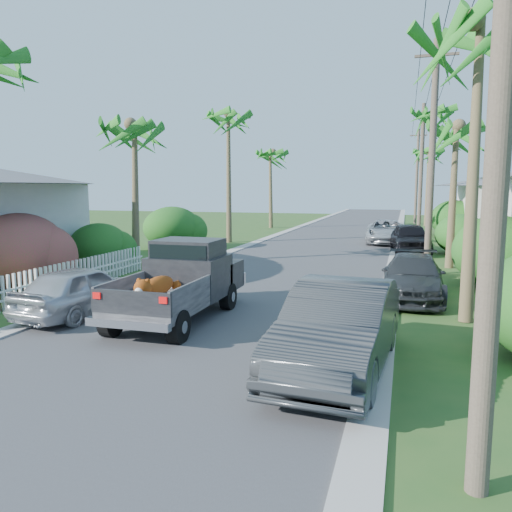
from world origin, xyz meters
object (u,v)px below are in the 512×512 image
(palm_l_c, at_px, (228,115))
(palm_r_b, at_px, (457,127))
(parked_car_rf, at_px, (410,238))
(utility_pole_d, at_px, (417,176))
(parked_car_ln, at_px, (82,290))
(palm_l_b, at_px, (133,125))
(parked_car_rd, at_px, (386,232))
(utility_pole_c, at_px, (421,171))
(palm_l_d, at_px, (271,152))
(palm_r_c, at_px, (435,112))
(utility_pole_b, at_px, (432,158))
(parked_car_rn, at_px, (339,328))
(palm_r_a, at_px, (482,22))
(utility_pole_a, at_px, (503,71))
(pickup_truck, at_px, (185,279))
(palm_r_d, at_px, (429,151))
(parked_car_rm, at_px, (413,277))

(palm_l_c, bearing_deg, palm_r_b, -29.05)
(parked_car_rf, bearing_deg, utility_pole_d, 81.90)
(parked_car_ln, xyz_separation_m, palm_l_b, (-3.20, 8.46, 5.47))
(parked_car_rd, height_order, utility_pole_c, utility_pole_c)
(palm_l_c, xyz_separation_m, palm_l_d, (-0.50, 12.00, -1.47))
(parked_car_ln, height_order, utility_pole_c, utility_pole_c)
(palm_l_b, bearing_deg, palm_l_d, 89.22)
(palm_r_c, distance_m, utility_pole_b, 13.48)
(palm_l_d, relative_size, utility_pole_d, 0.86)
(parked_car_rn, height_order, palm_r_b, palm_r_b)
(utility_pole_d, bearing_deg, palm_r_a, -88.92)
(utility_pole_a, height_order, utility_pole_d, same)
(utility_pole_a, bearing_deg, pickup_truck, 136.11)
(parked_car_rd, xyz_separation_m, palm_l_c, (-9.60, -2.27, 7.19))
(utility_pole_b, height_order, utility_pole_c, same)
(palm_l_c, relative_size, utility_pole_b, 1.02)
(palm_r_a, relative_size, palm_r_c, 0.93)
(parked_car_rf, distance_m, utility_pole_c, 8.96)
(palm_l_b, distance_m, utility_pole_c, 20.30)
(palm_l_c, bearing_deg, palm_r_a, -52.45)
(parked_car_rf, xyz_separation_m, palm_l_d, (-11.50, 14.09, 5.66))
(palm_r_d, bearing_deg, parked_car_ln, -105.48)
(parked_car_ln, bearing_deg, pickup_truck, -160.05)
(palm_r_b, bearing_deg, parked_car_rf, 108.04)
(utility_pole_a, relative_size, utility_pole_b, 1.00)
(palm_r_d, relative_size, utility_pole_d, 0.89)
(palm_l_d, distance_m, utility_pole_b, 24.31)
(palm_l_b, bearing_deg, utility_pole_a, -48.47)
(parked_car_rf, xyz_separation_m, parked_car_ln, (-8.60, -16.37, -0.10))
(palm_l_b, xyz_separation_m, palm_r_a, (13.10, -6.00, 1.28))
(parked_car_rn, distance_m, palm_l_b, 15.80)
(palm_l_b, xyz_separation_m, palm_r_d, (13.30, 28.00, 0.59))
(palm_l_c, relative_size, palm_r_b, 1.28)
(parked_car_rf, xyz_separation_m, palm_r_a, (1.30, -13.91, 6.64))
(utility_pole_b, xyz_separation_m, utility_pole_d, (0.00, 30.00, 0.00))
(palm_r_c, bearing_deg, parked_car_rf, -101.15)
(parked_car_rm, relative_size, utility_pole_d, 0.51)
(pickup_truck, bearing_deg, palm_r_c, 72.00)
(parked_car_rd, height_order, utility_pole_b, utility_pole_b)
(parked_car_ln, height_order, palm_r_b, palm_r_b)
(pickup_truck, bearing_deg, utility_pole_a, -43.89)
(pickup_truck, relative_size, parked_car_rm, 1.12)
(parked_car_ln, bearing_deg, palm_r_b, -125.85)
(palm_r_d, bearing_deg, parked_car_rf, -94.27)
(palm_l_d, relative_size, palm_r_b, 1.07)
(utility_pole_b, distance_m, utility_pole_d, 30.00)
(palm_l_b, bearing_deg, palm_l_c, 85.43)
(utility_pole_d, bearing_deg, utility_pole_b, -90.00)
(parked_car_ln, height_order, palm_l_d, palm_l_d)
(parked_car_rn, xyz_separation_m, palm_r_c, (2.60, 24.64, 7.28))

